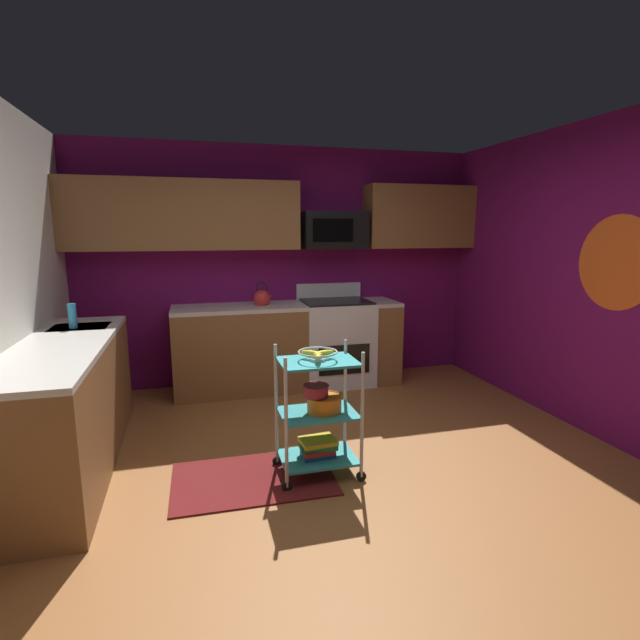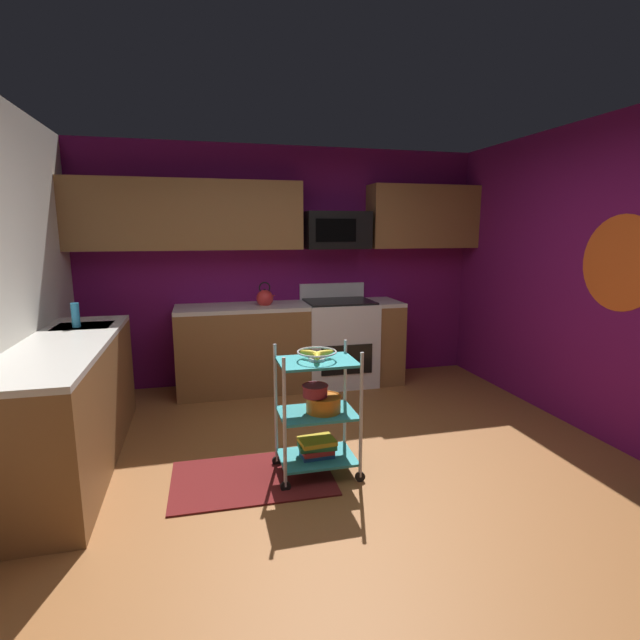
# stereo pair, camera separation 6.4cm
# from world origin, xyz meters

# --- Properties ---
(floor) EXTENTS (4.40, 4.80, 0.04)m
(floor) POSITION_xyz_m (0.00, 0.00, -0.02)
(floor) COLOR #995B2D
(floor) RESTS_ON ground
(wall_back) EXTENTS (4.52, 0.06, 2.60)m
(wall_back) POSITION_xyz_m (0.00, 2.43, 1.30)
(wall_back) COLOR #6B1156
(wall_back) RESTS_ON ground
(wall_right) EXTENTS (0.06, 4.80, 2.60)m
(wall_right) POSITION_xyz_m (2.23, 0.00, 1.30)
(wall_right) COLOR #6B1156
(wall_right) RESTS_ON ground
(wall_flower_decal) EXTENTS (0.00, 0.75, 0.75)m
(wall_flower_decal) POSITION_xyz_m (2.20, 0.11, 1.45)
(wall_flower_decal) COLOR #E5591E
(counter_run) EXTENTS (3.42, 2.75, 0.92)m
(counter_run) POSITION_xyz_m (-0.90, 1.45, 0.46)
(counter_run) COLOR brown
(counter_run) RESTS_ON ground
(oven_range) EXTENTS (0.76, 0.65, 1.10)m
(oven_range) POSITION_xyz_m (0.53, 2.10, 0.48)
(oven_range) COLOR white
(oven_range) RESTS_ON ground
(upper_cabinets) EXTENTS (4.40, 0.33, 0.70)m
(upper_cabinets) POSITION_xyz_m (-0.12, 2.23, 1.85)
(upper_cabinets) COLOR brown
(microwave) EXTENTS (0.70, 0.39, 0.40)m
(microwave) POSITION_xyz_m (0.53, 2.21, 1.70)
(microwave) COLOR black
(rolling_cart) EXTENTS (0.59, 0.39, 0.91)m
(rolling_cart) POSITION_xyz_m (-0.19, 0.15, 0.45)
(rolling_cart) COLOR silver
(rolling_cart) RESTS_ON ground
(fruit_bowl) EXTENTS (0.27, 0.27, 0.07)m
(fruit_bowl) POSITION_xyz_m (-0.19, 0.15, 0.88)
(fruit_bowl) COLOR silver
(fruit_bowl) RESTS_ON rolling_cart
(mixing_bowl_large) EXTENTS (0.25, 0.25, 0.11)m
(mixing_bowl_large) POSITION_xyz_m (-0.15, 0.15, 0.52)
(mixing_bowl_large) COLOR orange
(mixing_bowl_large) RESTS_ON rolling_cart
(mixing_bowl_small) EXTENTS (0.18, 0.18, 0.08)m
(mixing_bowl_small) POSITION_xyz_m (-0.20, 0.15, 0.62)
(mixing_bowl_small) COLOR maroon
(mixing_bowl_small) RESTS_ON rolling_cart
(book_stack) EXTENTS (0.26, 0.21, 0.13)m
(book_stack) POSITION_xyz_m (-0.19, 0.15, 0.20)
(book_stack) COLOR #1E4C8C
(book_stack) RESTS_ON rolling_cart
(kettle) EXTENTS (0.21, 0.18, 0.26)m
(kettle) POSITION_xyz_m (-0.28, 2.10, 1.00)
(kettle) COLOR red
(kettle) RESTS_ON counter_run
(dish_soap_bottle) EXTENTS (0.06, 0.06, 0.20)m
(dish_soap_bottle) POSITION_xyz_m (-1.94, 1.29, 1.02)
(dish_soap_bottle) COLOR #2D8CBF
(dish_soap_bottle) RESTS_ON counter_run
(floor_rug) EXTENTS (1.11, 0.72, 0.01)m
(floor_rug) POSITION_xyz_m (-0.65, 0.18, 0.01)
(floor_rug) COLOR maroon
(floor_rug) RESTS_ON ground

